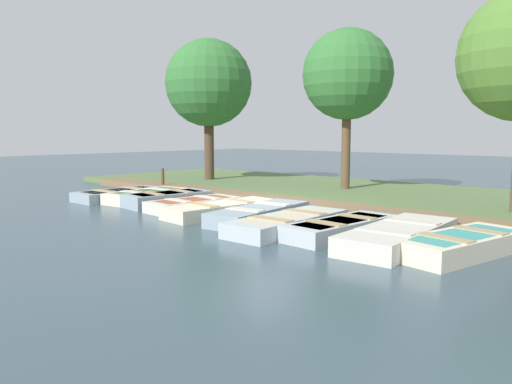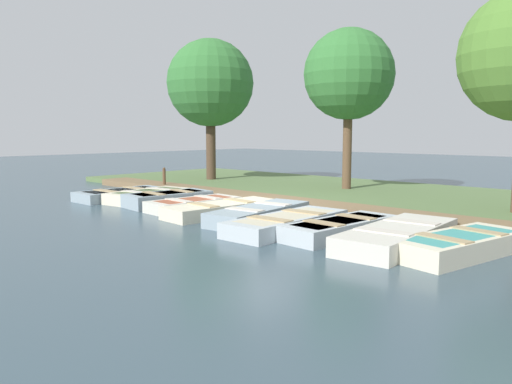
{
  "view_description": "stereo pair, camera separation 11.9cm",
  "coord_description": "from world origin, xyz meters",
  "px_view_note": "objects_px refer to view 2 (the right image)",
  "views": [
    {
      "loc": [
        10.47,
        9.74,
        2.27
      ],
      "look_at": [
        0.57,
        0.5,
        0.65
      ],
      "focal_mm": 35.0,
      "sensor_mm": 36.0,
      "label": 1
    },
    {
      "loc": [
        10.39,
        9.82,
        2.27
      ],
      "look_at": [
        0.57,
        0.5,
        0.65
      ],
      "focal_mm": 35.0,
      "sensor_mm": 36.0,
      "label": 2
    }
  ],
  "objects_px": {
    "park_tree_far_left": "(210,84)",
    "rowboat_2": "(168,198)",
    "rowboat_7": "(340,228)",
    "mooring_post_near": "(164,179)",
    "park_tree_left": "(349,75)",
    "rowboat_5": "(259,214)",
    "rowboat_0": "(121,194)",
    "rowboat_9": "(461,244)",
    "rowboat_8": "(398,236)",
    "rowboat_6": "(287,223)",
    "rowboat_1": "(148,196)",
    "rowboat_3": "(194,204)",
    "rowboat_4": "(222,209)"
  },
  "relations": [
    {
      "from": "rowboat_2",
      "to": "rowboat_9",
      "type": "xyz_separation_m",
      "value": [
        0.09,
        9.14,
        -0.01
      ]
    },
    {
      "from": "rowboat_2",
      "to": "park_tree_left",
      "type": "height_order",
      "value": "park_tree_left"
    },
    {
      "from": "rowboat_0",
      "to": "rowboat_6",
      "type": "distance_m",
      "value": 7.71
    },
    {
      "from": "rowboat_4",
      "to": "rowboat_8",
      "type": "xyz_separation_m",
      "value": [
        0.06,
        5.29,
        0.02
      ]
    },
    {
      "from": "rowboat_5",
      "to": "rowboat_8",
      "type": "distance_m",
      "value": 3.95
    },
    {
      "from": "rowboat_5",
      "to": "mooring_post_near",
      "type": "height_order",
      "value": "mooring_post_near"
    },
    {
      "from": "rowboat_8",
      "to": "mooring_post_near",
      "type": "distance_m",
      "value": 11.44
    },
    {
      "from": "rowboat_9",
      "to": "park_tree_far_left",
      "type": "relative_size",
      "value": 0.5
    },
    {
      "from": "rowboat_3",
      "to": "park_tree_left",
      "type": "relative_size",
      "value": 0.47
    },
    {
      "from": "park_tree_far_left",
      "to": "rowboat_5",
      "type": "bearing_deg",
      "value": 55.93
    },
    {
      "from": "rowboat_2",
      "to": "rowboat_9",
      "type": "relative_size",
      "value": 0.87
    },
    {
      "from": "rowboat_8",
      "to": "park_tree_left",
      "type": "distance_m",
      "value": 9.43
    },
    {
      "from": "rowboat_1",
      "to": "rowboat_5",
      "type": "height_order",
      "value": "rowboat_5"
    },
    {
      "from": "rowboat_5",
      "to": "park_tree_left",
      "type": "bearing_deg",
      "value": -174.65
    },
    {
      "from": "rowboat_7",
      "to": "mooring_post_near",
      "type": "bearing_deg",
      "value": -100.72
    },
    {
      "from": "rowboat_3",
      "to": "rowboat_8",
      "type": "height_order",
      "value": "rowboat_8"
    },
    {
      "from": "rowboat_0",
      "to": "mooring_post_near",
      "type": "xyz_separation_m",
      "value": [
        -2.45,
        -0.88,
        0.29
      ]
    },
    {
      "from": "rowboat_6",
      "to": "rowboat_7",
      "type": "height_order",
      "value": "rowboat_7"
    },
    {
      "from": "rowboat_2",
      "to": "park_tree_left",
      "type": "xyz_separation_m",
      "value": [
        -6.3,
        2.44,
        4.11
      ]
    },
    {
      "from": "rowboat_4",
      "to": "rowboat_3",
      "type": "bearing_deg",
      "value": -88.96
    },
    {
      "from": "rowboat_0",
      "to": "park_tree_far_left",
      "type": "height_order",
      "value": "park_tree_far_left"
    },
    {
      "from": "rowboat_3",
      "to": "rowboat_7",
      "type": "bearing_deg",
      "value": 91.92
    },
    {
      "from": "rowboat_0",
      "to": "rowboat_2",
      "type": "xyz_separation_m",
      "value": [
        -0.21,
        2.39,
        0.04
      ]
    },
    {
      "from": "rowboat_7",
      "to": "rowboat_9",
      "type": "bearing_deg",
      "value": 95.84
    },
    {
      "from": "rowboat_9",
      "to": "park_tree_left",
      "type": "height_order",
      "value": "park_tree_left"
    },
    {
      "from": "rowboat_4",
      "to": "rowboat_6",
      "type": "xyz_separation_m",
      "value": [
        0.43,
        2.69,
        0.01
      ]
    },
    {
      "from": "rowboat_6",
      "to": "rowboat_5",
      "type": "bearing_deg",
      "value": -112.23
    },
    {
      "from": "mooring_post_near",
      "to": "rowboat_8",
      "type": "bearing_deg",
      "value": 77.79
    },
    {
      "from": "rowboat_3",
      "to": "park_tree_left",
      "type": "xyz_separation_m",
      "value": [
        -6.34,
        1.12,
        4.15
      ]
    },
    {
      "from": "rowboat_5",
      "to": "rowboat_6",
      "type": "xyz_separation_m",
      "value": [
        0.48,
        1.35,
        -0.01
      ]
    },
    {
      "from": "rowboat_5",
      "to": "park_tree_left",
      "type": "xyz_separation_m",
      "value": [
        -6.36,
        -1.54,
        4.13
      ]
    },
    {
      "from": "rowboat_0",
      "to": "rowboat_5",
      "type": "height_order",
      "value": "rowboat_5"
    },
    {
      "from": "mooring_post_near",
      "to": "rowboat_2",
      "type": "bearing_deg",
      "value": 55.53
    },
    {
      "from": "rowboat_4",
      "to": "rowboat_7",
      "type": "relative_size",
      "value": 1.11
    },
    {
      "from": "rowboat_0",
      "to": "rowboat_7",
      "type": "xyz_separation_m",
      "value": [
        0.0,
        8.94,
        0.02
      ]
    },
    {
      "from": "rowboat_4",
      "to": "mooring_post_near",
      "type": "height_order",
      "value": "mooring_post_near"
    },
    {
      "from": "rowboat_7",
      "to": "mooring_post_near",
      "type": "relative_size",
      "value": 3.34
    },
    {
      "from": "rowboat_6",
      "to": "park_tree_far_left",
      "type": "xyz_separation_m",
      "value": [
        -5.89,
        -9.35,
        4.19
      ]
    },
    {
      "from": "rowboat_5",
      "to": "rowboat_9",
      "type": "xyz_separation_m",
      "value": [
        0.03,
        5.17,
        0.01
      ]
    },
    {
      "from": "park_tree_left",
      "to": "rowboat_6",
      "type": "bearing_deg",
      "value": 22.82
    },
    {
      "from": "rowboat_5",
      "to": "park_tree_far_left",
      "type": "distance_m",
      "value": 10.52
    },
    {
      "from": "park_tree_far_left",
      "to": "park_tree_left",
      "type": "height_order",
      "value": "park_tree_far_left"
    },
    {
      "from": "park_tree_far_left",
      "to": "rowboat_2",
      "type": "bearing_deg",
      "value": 37.01
    },
    {
      "from": "mooring_post_near",
      "to": "park_tree_left",
      "type": "bearing_deg",
      "value": 125.43
    },
    {
      "from": "rowboat_0",
      "to": "rowboat_1",
      "type": "xyz_separation_m",
      "value": [
        -0.33,
        1.13,
        0.02
      ]
    },
    {
      "from": "rowboat_6",
      "to": "park_tree_far_left",
      "type": "relative_size",
      "value": 0.55
    },
    {
      "from": "rowboat_8",
      "to": "park_tree_far_left",
      "type": "height_order",
      "value": "park_tree_far_left"
    },
    {
      "from": "rowboat_0",
      "to": "rowboat_3",
      "type": "xyz_separation_m",
      "value": [
        -0.16,
        3.7,
        0.0
      ]
    },
    {
      "from": "rowboat_9",
      "to": "park_tree_left",
      "type": "distance_m",
      "value": 10.14
    },
    {
      "from": "rowboat_8",
      "to": "park_tree_left",
      "type": "relative_size",
      "value": 0.61
    }
  ]
}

